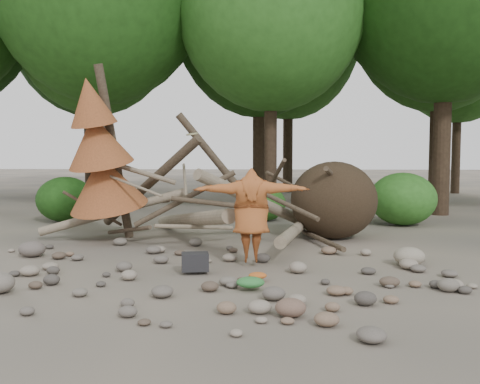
{
  "coord_description": "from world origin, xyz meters",
  "views": [
    {
      "loc": [
        0.93,
        -9.34,
        2.21
      ],
      "look_at": [
        0.35,
        1.5,
        1.4
      ],
      "focal_mm": 40.0,
      "sensor_mm": 36.0,
      "label": 1
    }
  ],
  "objects": [
    {
      "name": "cloth_green",
      "position": [
        0.65,
        -0.94,
        0.09
      ],
      "size": [
        0.45,
        0.38,
        0.17
      ],
      "primitive_type": "ellipsoid",
      "color": "#2C7033",
      "rests_on": "ground"
    },
    {
      "name": "boulder_mid_left",
      "position": [
        -4.06,
        1.58,
        0.17
      ],
      "size": [
        0.56,
        0.5,
        0.34
      ],
      "primitive_type": "ellipsoid",
      "color": "#625953",
      "rests_on": "ground"
    },
    {
      "name": "bush_right",
      "position": [
        5.0,
        7.0,
        0.8
      ],
      "size": [
        2.0,
        2.0,
        1.6
      ],
      "primitive_type": "ellipsoid",
      "color": "#307023",
      "rests_on": "ground"
    },
    {
      "name": "deadfall_pile",
      "position": [
        2.02,
        4.24,
        0.95
      ],
      "size": [
        8.55,
        5.24,
        3.3
      ],
      "color": "#332619",
      "rests_on": "ground"
    },
    {
      "name": "boulder_front_right",
      "position": [
        1.24,
        -2.28,
        0.13
      ],
      "size": [
        0.42,
        0.38,
        0.25
      ],
      "primitive_type": "ellipsoid",
      "color": "brown",
      "rests_on": "ground"
    },
    {
      "name": "backpack",
      "position": [
        -0.4,
        0.2,
        0.16
      ],
      "size": [
        0.54,
        0.41,
        0.32
      ],
      "primitive_type": "cube",
      "rotation": [
        0.0,
        0.0,
        0.18
      ],
      "color": "black",
      "rests_on": "ground"
    },
    {
      "name": "cloth_orange",
      "position": [
        0.76,
        -0.35,
        0.06
      ],
      "size": [
        0.31,
        0.26,
        0.11
      ],
      "primitive_type": "ellipsoid",
      "color": "#B3541E",
      "rests_on": "ground"
    },
    {
      "name": "bush_mid",
      "position": [
        0.8,
        7.8,
        0.56
      ],
      "size": [
        1.4,
        1.4,
        1.12
      ],
      "primitive_type": "ellipsoid",
      "color": "#275F1B",
      "rests_on": "ground"
    },
    {
      "name": "boulder_mid_right",
      "position": [
        3.69,
        1.12,
        0.18
      ],
      "size": [
        0.61,
        0.54,
        0.36
      ],
      "primitive_type": "ellipsoid",
      "color": "gray",
      "rests_on": "ground"
    },
    {
      "name": "ground",
      "position": [
        0.0,
        0.0,
        0.0
      ],
      "size": [
        120.0,
        120.0,
        0.0
      ],
      "primitive_type": "plane",
      "color": "#514C44",
      "rests_on": "ground"
    },
    {
      "name": "bush_left",
      "position": [
        -5.5,
        7.2,
        0.72
      ],
      "size": [
        1.8,
        1.8,
        1.44
      ],
      "primitive_type": "ellipsoid",
      "color": "#1D4B14",
      "rests_on": "ground"
    },
    {
      "name": "dead_conifer",
      "position": [
        -3.12,
        3.37,
        2.11
      ],
      "size": [
        2.06,
        2.16,
        4.35
      ],
      "color": "#4C3F30",
      "rests_on": "ground"
    },
    {
      "name": "frisbee_thrower",
      "position": [
        0.6,
        0.95,
        1.0
      ],
      "size": [
        2.45,
        0.86,
        2.54
      ],
      "color": "#9B4D23",
      "rests_on": "ground"
    }
  ]
}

